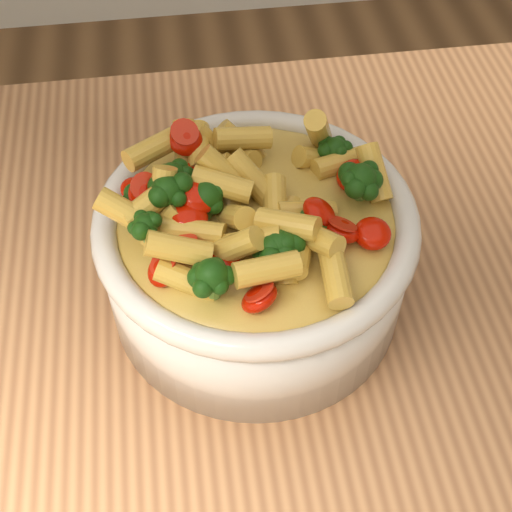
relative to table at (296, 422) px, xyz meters
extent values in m
cube|color=#B57C4D|center=(0.00, 0.00, 0.08)|extent=(1.20, 0.80, 0.04)
cylinder|color=silver|center=(-0.03, 0.07, 0.15)|extent=(0.24, 0.24, 0.09)
ellipsoid|color=silver|center=(-0.03, 0.07, 0.12)|extent=(0.22, 0.22, 0.04)
torus|color=silver|center=(-0.03, 0.07, 0.20)|extent=(0.25, 0.25, 0.02)
ellipsoid|color=#EACE4F|center=(-0.03, 0.07, 0.20)|extent=(0.21, 0.21, 0.02)
camera|label=1|loc=(-0.08, -0.29, 0.59)|focal=50.00mm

